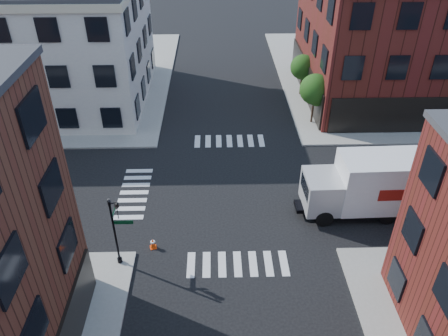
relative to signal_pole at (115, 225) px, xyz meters
name	(u,v)px	position (x,y,z in m)	size (l,w,h in m)	color
ground	(233,191)	(6.72, 6.68, -2.86)	(120.00, 120.00, 0.00)	black
sidewalk_ne	(412,74)	(27.72, 27.68, -2.78)	(30.00, 30.00, 0.15)	gray
sidewalk_nw	(34,78)	(-14.28, 27.68, -2.78)	(30.00, 30.00, 0.15)	gray
building_ne	(442,36)	(27.22, 22.68, 3.14)	(25.00, 16.00, 12.00)	#491912
building_nw	(24,44)	(-12.28, 22.68, 2.64)	(22.00, 16.00, 11.00)	silver
tree_near	(316,91)	(14.28, 16.65, 0.30)	(2.69, 2.69, 4.49)	black
tree_far	(303,68)	(14.28, 22.65, 0.02)	(2.43, 2.43, 4.07)	black
signal_pole	(115,225)	(0.00, 0.00, 0.00)	(1.29, 1.24, 4.60)	black
box_truck	(377,185)	(15.92, 4.27, -0.67)	(9.37, 3.08, 4.20)	silver
traffic_cone	(153,243)	(1.69, 1.15, -2.51)	(0.47, 0.47, 0.72)	#F5430A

